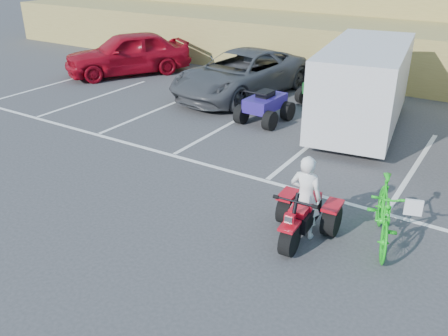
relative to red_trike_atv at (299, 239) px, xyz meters
The scene contains 11 objects.
ground 1.75m from the red_trike_atv, 157.69° to the right, with size 100.00×100.00×0.00m, color #39393C.
parking_stripes 3.48m from the red_trike_atv, 102.49° to the left, with size 28.00×5.16×0.01m.
grass_embankment 14.97m from the red_trike_atv, 96.24° to the left, with size 40.00×8.50×3.10m.
red_trike_atv is the anchor object (origin of this frame).
rider 0.81m from the red_trike_atv, 93.65° to the left, with size 0.58×0.38×1.59m, color white.
green_dirt_bike 1.55m from the red_trike_atv, 28.42° to the left, with size 0.57×2.01×1.21m, color #14BF19.
grey_pickup 9.21m from the red_trike_atv, 127.45° to the left, with size 2.57×5.57×1.55m, color #404246.
red_car 13.37m from the red_trike_atv, 146.04° to the left, with size 2.03×5.03×1.71m, color maroon.
cargo_trailer 6.40m from the red_trike_atv, 98.69° to the left, with size 2.81×5.42×2.41m.
quad_atv_blue 6.35m from the red_trike_atv, 123.86° to the left, with size 1.22×1.63×1.07m, color navy, non-canonical shape.
quad_atv_green 8.27m from the red_trike_atv, 108.61° to the left, with size 1.20×1.60×1.05m, color #13531E, non-canonical shape.
Camera 1 is at (4.37, -6.22, 4.87)m, focal length 38.00 mm.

